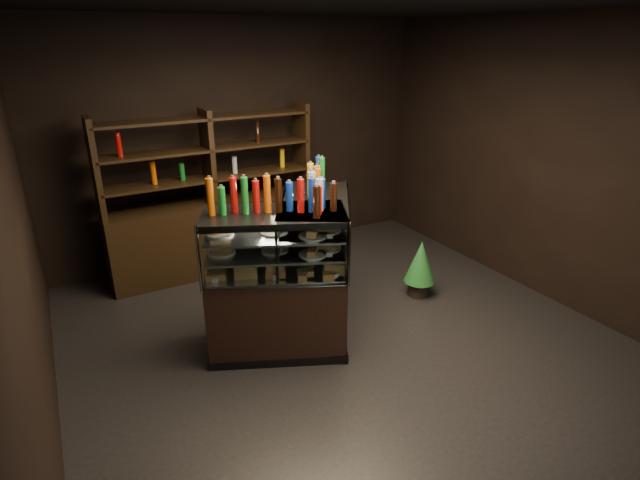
% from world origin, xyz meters
% --- Properties ---
extents(ground, '(5.00, 5.00, 0.00)m').
position_xyz_m(ground, '(0.00, 0.00, 0.00)').
color(ground, black).
rests_on(ground, ground).
extents(room_shell, '(5.02, 5.02, 3.01)m').
position_xyz_m(room_shell, '(0.00, 0.00, 1.94)').
color(room_shell, black).
rests_on(room_shell, ground).
extents(display_case, '(1.77, 1.41, 1.38)m').
position_xyz_m(display_case, '(-0.37, 0.17, 0.46)').
color(display_case, black).
rests_on(display_case, ground).
extents(food_display, '(1.43, 1.09, 0.43)m').
position_xyz_m(food_display, '(-0.37, 0.17, 1.03)').
color(food_display, '#DC9A4F').
rests_on(food_display, display_case).
extents(bottles_top, '(1.27, 0.95, 0.30)m').
position_xyz_m(bottles_top, '(-0.37, 0.17, 1.51)').
color(bottles_top, black).
rests_on(bottles_top, display_case).
extents(potted_conifer, '(0.35, 0.35, 0.75)m').
position_xyz_m(potted_conifer, '(1.24, 0.29, 0.43)').
color(potted_conifer, black).
rests_on(potted_conifer, ground).
extents(back_shelving, '(2.53, 0.48, 2.00)m').
position_xyz_m(back_shelving, '(-0.58, 2.05, 0.60)').
color(back_shelving, black).
rests_on(back_shelving, ground).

